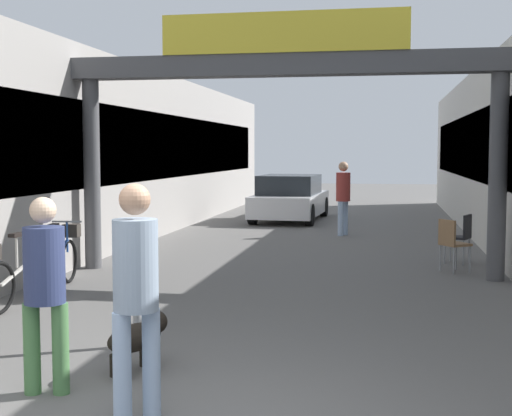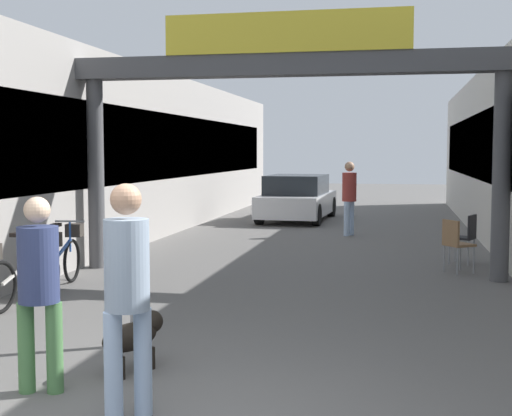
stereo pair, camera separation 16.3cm
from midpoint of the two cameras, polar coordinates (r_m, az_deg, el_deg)
The scene contains 12 objects.
storefront_left at distance 16.82m, azimuth -13.58°, elevation 4.18°, with size 3.00×26.00×3.89m.
arcade_sign_gateway at distance 11.69m, azimuth 1.89°, elevation 9.35°, with size 7.40×0.47×4.23m.
pedestrian_with_dog at distance 6.21m, azimuth -17.28°, elevation -5.71°, with size 0.40×0.39×1.65m.
pedestrian_companion at distance 5.45m, azimuth -10.44°, elevation -6.04°, with size 0.48×0.48×1.79m.
pedestrian_carrying_crate at distance 17.18m, azimuth 6.72°, elevation 1.20°, with size 0.44×0.44×1.77m.
dog_on_leash at distance 6.75m, azimuth -10.02°, elevation -10.08°, with size 0.52×0.75×0.53m.
bicycle_silver_third at distance 9.93m, azimuth -18.26°, elevation -4.88°, with size 0.46×1.69×0.98m.
bicycle_blue_farthest at distance 10.99m, azimuth -15.84°, elevation -3.92°, with size 0.46×1.69×0.98m.
bollard_post_metal at distance 7.57m, azimuth -10.09°, elevation -7.12°, with size 0.10×0.10×0.99m.
cafe_chair_wood_nearer at distance 12.32m, azimuth 15.01°, elevation -2.51°, with size 0.56×0.56×0.89m.
cafe_chair_black_farther at distance 13.33m, azimuth 15.80°, elevation -2.00°, with size 0.52×0.52×0.89m.
parked_car_white at distance 20.84m, azimuth 2.52°, elevation 0.78°, with size 1.95×4.08×1.33m.
Camera 1 is at (1.63, -4.40, 2.03)m, focal length 50.00 mm.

